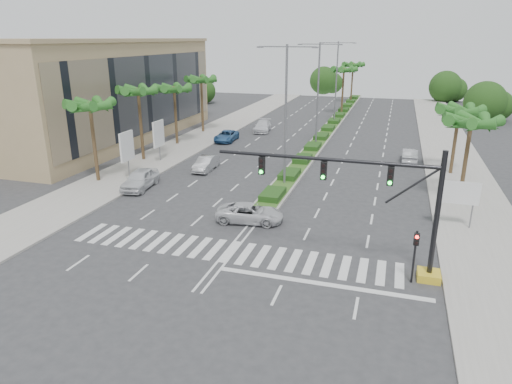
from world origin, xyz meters
The scene contains 28 objects.
ground centered at (0.00, 0.00, 0.00)m, with size 160.00×160.00×0.00m, color #333335.
footpath_right centered at (15.20, 20.00, 0.07)m, with size 6.00×120.00×0.15m, color gray.
footpath_left centered at (-15.20, 20.00, 0.07)m, with size 6.00×120.00×0.15m, color gray.
median centered at (0.00, 45.00, 0.10)m, with size 2.20×75.00×0.20m, color gray.
median_grass centered at (0.00, 45.00, 0.22)m, with size 1.80×75.00×0.04m, color #355B1F.
building centered at (-26.00, 26.00, 6.00)m, with size 12.00×36.00×12.00m, color tan.
signal_gantry centered at (9.27, 0.00, 3.46)m, with size 12.60×1.20×7.20m.
pedestrian_signal centered at (10.60, -0.68, 2.04)m, with size 0.28×0.36×3.00m.
direction_sign centered at (13.50, 7.99, 2.45)m, with size 2.70×0.11×3.40m.
billboard_near centered at (-14.50, 12.00, 2.96)m, with size 0.18×2.10×4.35m.
billboard_far centered at (-14.50, 18.00, 2.96)m, with size 0.18×2.10×4.35m.
palm_left_near centered at (-16.50, 10.00, 6.69)m, with size 4.57×4.68×7.55m.
palm_left_mid centered at (-16.50, 18.00, 7.08)m, with size 4.57×4.68×7.95m.
palm_left_far centered at (-16.50, 26.00, 6.50)m, with size 4.57×4.68×7.35m.
palm_left_end centered at (-16.50, 34.00, 6.88)m, with size 4.57×4.68×7.75m.
palm_right_near centered at (14.50, 14.00, 6.20)m, with size 4.57×4.68×7.05m.
palm_right_far centered at (14.50, 22.00, 5.91)m, with size 4.57×4.68×6.75m.
palm_median_a centered at (0.00, 55.00, 7.17)m, with size 4.57×4.68×8.05m.
palm_median_b centered at (0.00, 70.00, 7.17)m, with size 4.57×4.68×8.05m.
streetlight_near centered at (0.00, 14.00, 6.81)m, with size 5.10×0.25×12.00m.
streetlight_mid centered at (0.00, 30.00, 6.81)m, with size 5.10×0.25×12.00m.
streetlight_far centered at (0.00, 46.00, 6.81)m, with size 5.10×0.25×12.00m.
car_parked_a centered at (-11.80, 9.42, 0.83)m, with size 1.96×4.86×1.66m, color silver.
car_parked_b centered at (-8.57, 16.37, 0.69)m, with size 1.45×4.17×1.37m, color #ABACB0.
car_parked_c centered at (-11.35, 29.53, 0.67)m, with size 2.23×4.84×1.35m, color #316096.
car_parked_d centered at (-8.74, 36.98, 0.75)m, with size 2.09×5.14×1.49m, color silver.
car_crossing centered at (-0.32, 4.96, 0.66)m, with size 2.20×4.77×1.32m, color silver.
car_right centered at (10.72, 25.68, 0.72)m, with size 1.52×4.36×1.44m, color #AEAEB2.
Camera 1 is at (8.98, -23.79, 12.50)m, focal length 32.00 mm.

